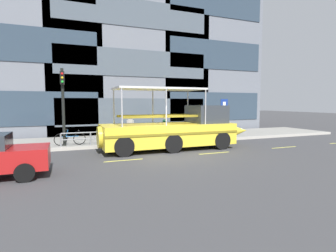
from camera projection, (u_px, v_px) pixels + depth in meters
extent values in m
plane|color=#3D3D3F|center=(168.00, 154.00, 13.46)|extent=(120.00, 120.00, 0.00)
cube|color=gray|center=(139.00, 139.00, 18.64)|extent=(32.00, 4.80, 0.18)
cube|color=#B2ADA3|center=(149.00, 144.00, 16.34)|extent=(32.00, 0.18, 0.18)
cube|color=#DBD64C|center=(2.00, 170.00, 10.27)|extent=(1.80, 0.12, 0.01)
cube|color=#DBD64C|center=(124.00, 160.00, 12.03)|extent=(1.80, 0.12, 0.01)
cube|color=#DBD64C|center=(214.00, 153.00, 13.79)|extent=(1.80, 0.12, 0.01)
cube|color=#DBD64C|center=(284.00, 147.00, 15.55)|extent=(1.80, 0.12, 0.01)
cube|color=slate|center=(30.00, 1.00, 21.91)|extent=(10.49, 9.29, 22.26)
cube|color=#2D3D4C|center=(28.00, 109.00, 18.36)|extent=(9.65, 0.06, 2.45)
cube|color=#2D3D4C|center=(25.00, 44.00, 17.97)|extent=(9.65, 0.06, 2.45)
cube|color=#4C5660|center=(136.00, 112.00, 21.26)|extent=(12.26, 0.06, 2.13)
cube|color=#4C5660|center=(136.00, 63.00, 20.92)|extent=(12.26, 0.06, 2.13)
cube|color=#4C5660|center=(135.00, 13.00, 20.58)|extent=(12.26, 0.06, 2.13)
cube|color=slate|center=(192.00, 19.00, 27.93)|extent=(9.99, 10.22, 23.13)
cube|color=#2D3D4C|center=(217.00, 106.00, 23.99)|extent=(9.19, 0.06, 2.54)
cube|color=#2D3D4C|center=(217.00, 55.00, 23.58)|extent=(9.19, 0.06, 2.54)
cube|color=#2D3D4C|center=(218.00, 2.00, 23.17)|extent=(9.19, 0.06, 2.54)
cylinder|color=gray|center=(156.00, 130.00, 16.78)|extent=(11.28, 0.07, 0.07)
cylinder|color=gray|center=(156.00, 135.00, 16.81)|extent=(11.28, 0.06, 0.06)
cylinder|color=gray|center=(61.00, 140.00, 14.74)|extent=(0.09, 0.09, 0.74)
cylinder|color=gray|center=(91.00, 139.00, 15.33)|extent=(0.09, 0.09, 0.74)
cylinder|color=gray|center=(118.00, 137.00, 15.92)|extent=(0.09, 0.09, 0.74)
cylinder|color=gray|center=(144.00, 136.00, 16.51)|extent=(0.09, 0.09, 0.74)
cylinder|color=gray|center=(167.00, 135.00, 17.11)|extent=(0.09, 0.09, 0.74)
cylinder|color=gray|center=(190.00, 134.00, 17.70)|extent=(0.09, 0.09, 0.74)
cylinder|color=gray|center=(210.00, 133.00, 18.29)|extent=(0.09, 0.09, 0.74)
cylinder|color=gray|center=(230.00, 132.00, 18.88)|extent=(0.09, 0.09, 0.74)
cylinder|color=black|center=(63.00, 107.00, 14.89)|extent=(0.16, 0.16, 4.39)
cube|color=black|center=(62.00, 78.00, 14.56)|extent=(0.24, 0.20, 0.72)
sphere|color=red|center=(62.00, 74.00, 14.44)|extent=(0.14, 0.14, 0.14)
sphere|color=gold|center=(62.00, 78.00, 14.46)|extent=(0.14, 0.14, 0.14)
sphere|color=green|center=(62.00, 82.00, 14.47)|extent=(0.14, 0.14, 0.14)
cylinder|color=#4C4F54|center=(224.00, 118.00, 19.41)|extent=(0.08, 0.08, 2.70)
cube|color=navy|center=(224.00, 104.00, 19.28)|extent=(0.60, 0.04, 0.76)
cube|color=white|center=(224.00, 104.00, 19.26)|extent=(0.24, 0.01, 0.36)
torus|color=black|center=(79.00, 139.00, 15.41)|extent=(0.70, 0.04, 0.70)
torus|color=black|center=(60.00, 140.00, 15.03)|extent=(0.70, 0.04, 0.70)
cylinder|color=#1E66B2|center=(70.00, 136.00, 15.21)|extent=(0.95, 0.04, 0.04)
cylinder|color=#1E66B2|center=(67.00, 134.00, 15.13)|extent=(0.19, 0.04, 0.51)
cube|color=black|center=(66.00, 129.00, 15.09)|extent=(0.20, 0.08, 0.06)
cylinder|color=#A5A5AA|center=(79.00, 130.00, 15.35)|extent=(0.03, 0.46, 0.03)
cube|color=yellow|center=(168.00, 134.00, 14.89)|extent=(7.47, 2.51, 1.18)
cone|color=yellow|center=(236.00, 131.00, 16.57)|extent=(1.68, 1.12, 1.12)
cylinder|color=yellow|center=(101.00, 137.00, 13.52)|extent=(0.37, 1.12, 1.12)
cube|color=olive|center=(177.00, 134.00, 13.70)|extent=(7.47, 0.04, 0.12)
sphere|color=white|center=(241.00, 130.00, 16.72)|extent=(0.22, 0.22, 0.22)
cube|color=#33383D|center=(206.00, 114.00, 15.69)|extent=(1.87, 2.11, 1.03)
cube|color=silver|center=(159.00, 89.00, 14.46)|extent=(4.86, 2.31, 0.10)
cylinder|color=#B2B2B7|center=(188.00, 107.00, 16.42)|extent=(0.07, 0.07, 1.90)
cylinder|color=#B2B2B7|center=(205.00, 107.00, 14.37)|extent=(0.07, 0.07, 1.90)
cylinder|color=#B2B2B7|center=(153.00, 107.00, 15.58)|extent=(0.07, 0.07, 1.90)
cylinder|color=#B2B2B7|center=(166.00, 107.00, 13.53)|extent=(0.07, 0.07, 1.90)
cylinder|color=#B2B2B7|center=(114.00, 107.00, 14.73)|extent=(0.07, 0.07, 1.90)
cylinder|color=#B2B2B7|center=(122.00, 108.00, 12.68)|extent=(0.07, 0.07, 1.90)
cube|color=olive|center=(156.00, 115.00, 15.15)|extent=(4.47, 0.28, 0.12)
cube|color=olive|center=(163.00, 116.00, 14.04)|extent=(4.47, 0.28, 0.12)
cylinder|color=black|center=(202.00, 136.00, 17.02)|extent=(1.00, 0.28, 1.00)
cylinder|color=black|center=(222.00, 141.00, 14.88)|extent=(1.00, 0.28, 1.00)
cylinder|color=black|center=(159.00, 138.00, 15.93)|extent=(1.00, 0.28, 1.00)
cylinder|color=black|center=(173.00, 144.00, 13.79)|extent=(1.00, 0.28, 1.00)
cylinder|color=black|center=(115.00, 140.00, 14.97)|extent=(1.00, 0.28, 1.00)
cylinder|color=black|center=(124.00, 147.00, 12.83)|extent=(1.00, 0.28, 1.00)
cylinder|color=#47423D|center=(189.00, 130.00, 19.38)|extent=(0.11, 0.11, 0.87)
cylinder|color=#47423D|center=(191.00, 130.00, 19.33)|extent=(0.11, 0.11, 0.87)
cube|color=#236B47|center=(190.00, 120.00, 19.29)|extent=(0.38, 0.35, 0.62)
cylinder|color=#236B47|center=(187.00, 121.00, 19.35)|extent=(0.08, 0.08, 0.56)
cylinder|color=#236B47|center=(193.00, 121.00, 19.23)|extent=(0.08, 0.08, 0.56)
sphere|color=tan|center=(190.00, 114.00, 19.25)|extent=(0.24, 0.24, 0.24)
cylinder|color=#1E2338|center=(165.00, 133.00, 18.38)|extent=(0.10, 0.10, 0.75)
cylinder|color=#1E2338|center=(164.00, 133.00, 18.26)|extent=(0.10, 0.10, 0.75)
cube|color=#236B47|center=(165.00, 124.00, 18.26)|extent=(0.33, 0.29, 0.53)
cylinder|color=#236B47|center=(166.00, 124.00, 18.42)|extent=(0.07, 0.07, 0.48)
cylinder|color=#236B47|center=(163.00, 124.00, 18.11)|extent=(0.07, 0.07, 0.48)
sphere|color=beige|center=(165.00, 118.00, 18.23)|extent=(0.21, 0.21, 0.21)
cylinder|color=black|center=(129.00, 134.00, 17.52)|extent=(0.10, 0.10, 0.81)
cylinder|color=black|center=(132.00, 134.00, 17.55)|extent=(0.10, 0.10, 0.81)
cube|color=#B7B2A8|center=(130.00, 123.00, 17.48)|extent=(0.33, 0.23, 0.57)
cylinder|color=#B7B2A8|center=(127.00, 124.00, 17.45)|extent=(0.07, 0.07, 0.51)
cylinder|color=#B7B2A8|center=(133.00, 124.00, 17.51)|extent=(0.07, 0.07, 0.51)
sphere|color=#936B4C|center=(130.00, 117.00, 17.44)|extent=(0.22, 0.22, 0.22)
cylinder|color=black|center=(31.00, 162.00, 10.25)|extent=(0.64, 0.22, 0.64)
cylinder|color=black|center=(25.00, 173.00, 8.73)|extent=(0.64, 0.22, 0.64)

